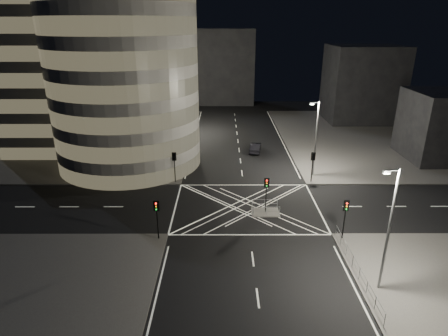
{
  "coord_description": "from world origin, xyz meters",
  "views": [
    {
      "loc": [
        -2.62,
        -37.72,
        19.46
      ],
      "look_at": [
        -2.5,
        4.33,
        3.0
      ],
      "focal_mm": 30.0,
      "sensor_mm": 36.0,
      "label": 1
    }
  ],
  "objects_px": {
    "street_lamp_right_far": "(316,137)",
    "sedan": "(255,147)",
    "street_lamp_right_near": "(389,227)",
    "traffic_signal_island": "(266,189)",
    "traffic_signal_nr": "(345,212)",
    "street_lamp_left_far": "(186,104)",
    "central_island": "(265,212)",
    "traffic_signal_nl": "(157,212)",
    "traffic_signal_fr": "(313,161)",
    "traffic_signal_fl": "(174,162)",
    "street_lamp_left_near": "(173,131)"
  },
  "relations": [
    {
      "from": "street_lamp_right_near",
      "to": "sedan",
      "type": "bearing_deg",
      "value": 101.76
    },
    {
      "from": "traffic_signal_fr",
      "to": "street_lamp_left_far",
      "type": "relative_size",
      "value": 0.4
    },
    {
      "from": "street_lamp_right_far",
      "to": "sedan",
      "type": "bearing_deg",
      "value": 124.38
    },
    {
      "from": "central_island",
      "to": "street_lamp_right_far",
      "type": "relative_size",
      "value": 0.3
    },
    {
      "from": "traffic_signal_nl",
      "to": "sedan",
      "type": "distance_m",
      "value": 28.33
    },
    {
      "from": "traffic_signal_nl",
      "to": "street_lamp_left_near",
      "type": "xyz_separation_m",
      "value": [
        -0.64,
        18.8,
        2.63
      ]
    },
    {
      "from": "traffic_signal_nl",
      "to": "street_lamp_left_far",
      "type": "relative_size",
      "value": 0.4
    },
    {
      "from": "traffic_signal_fl",
      "to": "traffic_signal_fr",
      "type": "relative_size",
      "value": 1.0
    },
    {
      "from": "street_lamp_left_near",
      "to": "sedan",
      "type": "height_order",
      "value": "street_lamp_left_near"
    },
    {
      "from": "traffic_signal_nl",
      "to": "street_lamp_right_far",
      "type": "xyz_separation_m",
      "value": [
        18.24,
        15.8,
        2.63
      ]
    },
    {
      "from": "traffic_signal_fr",
      "to": "street_lamp_left_far",
      "type": "distance_m",
      "value": 29.63
    },
    {
      "from": "street_lamp_right_far",
      "to": "traffic_signal_nr",
      "type": "bearing_deg",
      "value": -92.3
    },
    {
      "from": "traffic_signal_fl",
      "to": "street_lamp_right_far",
      "type": "distance_m",
      "value": 18.55
    },
    {
      "from": "central_island",
      "to": "street_lamp_left_far",
      "type": "bearing_deg",
      "value": 109.95
    },
    {
      "from": "street_lamp_right_near",
      "to": "traffic_signal_nr",
      "type": "bearing_deg",
      "value": 95.04
    },
    {
      "from": "traffic_signal_fr",
      "to": "street_lamp_left_far",
      "type": "xyz_separation_m",
      "value": [
        -18.24,
        23.2,
        2.63
      ]
    },
    {
      "from": "street_lamp_right_near",
      "to": "sedan",
      "type": "relative_size",
      "value": 2.15
    },
    {
      "from": "traffic_signal_nl",
      "to": "street_lamp_right_near",
      "type": "xyz_separation_m",
      "value": [
        18.24,
        -7.2,
        2.63
      ]
    },
    {
      "from": "traffic_signal_island",
      "to": "street_lamp_left_far",
      "type": "height_order",
      "value": "street_lamp_left_far"
    },
    {
      "from": "street_lamp_left_far",
      "to": "traffic_signal_fr",
      "type": "bearing_deg",
      "value": -51.83
    },
    {
      "from": "traffic_signal_island",
      "to": "street_lamp_right_near",
      "type": "xyz_separation_m",
      "value": [
        7.44,
        -12.5,
        2.63
      ]
    },
    {
      "from": "central_island",
      "to": "traffic_signal_nl",
      "type": "distance_m",
      "value": 12.36
    },
    {
      "from": "street_lamp_right_near",
      "to": "street_lamp_left_far",
      "type": "bearing_deg",
      "value": 113.21
    },
    {
      "from": "street_lamp_left_near",
      "to": "sedan",
      "type": "bearing_deg",
      "value": 30.51
    },
    {
      "from": "street_lamp_left_far",
      "to": "traffic_signal_island",
      "type": "bearing_deg",
      "value": -70.05
    },
    {
      "from": "street_lamp_left_far",
      "to": "street_lamp_right_near",
      "type": "relative_size",
      "value": 1.0
    },
    {
      "from": "traffic_signal_fl",
      "to": "traffic_signal_island",
      "type": "height_order",
      "value": "same"
    },
    {
      "from": "traffic_signal_nl",
      "to": "street_lamp_left_far",
      "type": "distance_m",
      "value": 36.9
    },
    {
      "from": "traffic_signal_fr",
      "to": "street_lamp_right_far",
      "type": "height_order",
      "value": "street_lamp_right_far"
    },
    {
      "from": "traffic_signal_fr",
      "to": "traffic_signal_fl",
      "type": "bearing_deg",
      "value": 180.0
    },
    {
      "from": "traffic_signal_nr",
      "to": "street_lamp_right_near",
      "type": "distance_m",
      "value": 7.69
    },
    {
      "from": "traffic_signal_island",
      "to": "street_lamp_left_near",
      "type": "distance_m",
      "value": 17.89
    },
    {
      "from": "central_island",
      "to": "traffic_signal_island",
      "type": "xyz_separation_m",
      "value": [
        0.0,
        0.0,
        2.84
      ]
    },
    {
      "from": "street_lamp_left_near",
      "to": "sedan",
      "type": "relative_size",
      "value": 2.15
    },
    {
      "from": "traffic_signal_island",
      "to": "sedan",
      "type": "height_order",
      "value": "traffic_signal_island"
    },
    {
      "from": "street_lamp_left_near",
      "to": "street_lamp_left_far",
      "type": "xyz_separation_m",
      "value": [
        0.0,
        18.0,
        0.0
      ]
    },
    {
      "from": "street_lamp_right_far",
      "to": "sedan",
      "type": "distance_m",
      "value": 13.09
    },
    {
      "from": "traffic_signal_fl",
      "to": "traffic_signal_fr",
      "type": "bearing_deg",
      "value": 0.0
    },
    {
      "from": "traffic_signal_nl",
      "to": "street_lamp_left_near",
      "type": "bearing_deg",
      "value": 91.94
    },
    {
      "from": "central_island",
      "to": "sedan",
      "type": "relative_size",
      "value": 0.65
    },
    {
      "from": "traffic_signal_nr",
      "to": "sedan",
      "type": "xyz_separation_m",
      "value": [
        -6.25,
        25.86,
        -2.15
      ]
    },
    {
      "from": "traffic_signal_nr",
      "to": "street_lamp_right_far",
      "type": "distance_m",
      "value": 16.03
    },
    {
      "from": "street_lamp_right_far",
      "to": "sedan",
      "type": "xyz_separation_m",
      "value": [
        -6.88,
        10.06,
        -4.78
      ]
    },
    {
      "from": "street_lamp_left_near",
      "to": "street_lamp_left_far",
      "type": "height_order",
      "value": "same"
    },
    {
      "from": "central_island",
      "to": "street_lamp_right_far",
      "type": "bearing_deg",
      "value": 54.7
    },
    {
      "from": "traffic_signal_island",
      "to": "street_lamp_right_near",
      "type": "relative_size",
      "value": 0.4
    },
    {
      "from": "traffic_signal_nl",
      "to": "traffic_signal_island",
      "type": "bearing_deg",
      "value": 26.14
    },
    {
      "from": "traffic_signal_fr",
      "to": "street_lamp_left_near",
      "type": "relative_size",
      "value": 0.4
    },
    {
      "from": "street_lamp_right_far",
      "to": "street_lamp_left_far",
      "type": "bearing_deg",
      "value": 131.94
    },
    {
      "from": "central_island",
      "to": "traffic_signal_island",
      "type": "relative_size",
      "value": 0.75
    }
  ]
}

